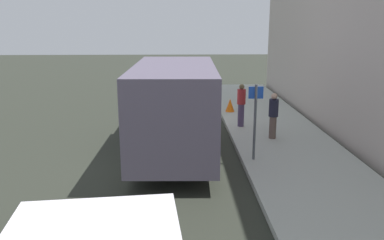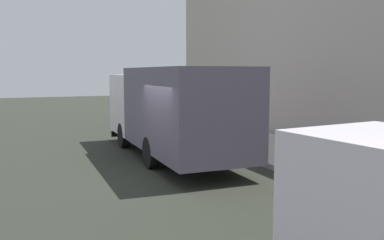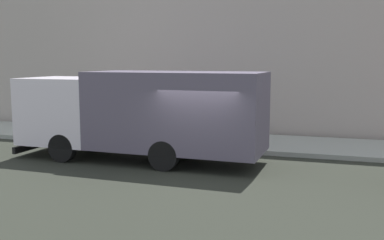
% 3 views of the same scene
% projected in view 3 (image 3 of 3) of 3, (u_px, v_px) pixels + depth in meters
% --- Properties ---
extents(ground, '(80.00, 80.00, 0.00)m').
position_uv_depth(ground, '(200.00, 172.00, 13.58)').
color(ground, '#292C24').
extents(sidewalk, '(3.61, 30.00, 0.17)m').
position_uv_depth(sidewalk, '(233.00, 142.00, 18.10)').
color(sidewalk, '#ABB0A6').
rests_on(sidewalk, ground).
extents(building_facade, '(0.50, 30.00, 9.45)m').
position_uv_depth(building_facade, '(246.00, 29.00, 19.66)').
color(building_facade, '#B4A99F').
rests_on(building_facade, ground).
extents(large_utility_truck, '(2.67, 8.58, 3.01)m').
position_uv_depth(large_utility_truck, '(140.00, 111.00, 14.98)').
color(large_utility_truck, white).
rests_on(large_utility_truck, ground).
extents(pedestrian_walking, '(0.37, 0.37, 1.66)m').
position_uv_depth(pedestrian_walking, '(166.00, 117.00, 18.45)').
color(pedestrian_walking, brown).
rests_on(pedestrian_walking, sidewalk).
extents(pedestrian_standing, '(0.40, 0.40, 1.71)m').
position_uv_depth(pedestrian_standing, '(119.00, 117.00, 18.12)').
color(pedestrian_standing, '#463857').
rests_on(pedestrian_standing, sidewalk).
extents(traffic_cone_orange, '(0.42, 0.42, 0.60)m').
position_uv_depth(traffic_cone_orange, '(62.00, 129.00, 18.89)').
color(traffic_cone_orange, orange).
rests_on(traffic_cone_orange, sidewalk).
extents(street_sign_post, '(0.44, 0.08, 2.33)m').
position_uv_depth(street_sign_post, '(210.00, 109.00, 16.71)').
color(street_sign_post, '#4C5156').
rests_on(street_sign_post, sidewalk).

